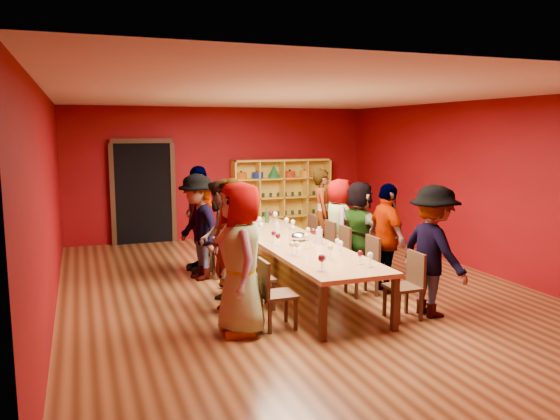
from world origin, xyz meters
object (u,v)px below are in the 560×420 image
at_px(shelving_unit, 281,194).
at_px(person_left_2, 220,238).
at_px(person_left_0, 241,259).
at_px(person_right_0, 433,251).
at_px(person_left_4, 199,219).
at_px(tasting_table, 294,245).
at_px(chair_person_left_3, 221,248).
at_px(person_right_4, 323,215).
at_px(person_right_1, 387,238).
at_px(person_right_3, 339,225).
at_px(chair_person_right_4, 307,236).
at_px(person_left_1, 229,246).
at_px(chair_person_right_2, 339,250).
at_px(chair_person_left_1, 253,274).
at_px(person_left_3, 198,227).
at_px(chair_person_left_4, 214,242).
at_px(chair_person_left_0, 272,290).
at_px(spittoon_bowl, 299,237).
at_px(chair_person_right_1, 366,262).
at_px(chair_person_right_0, 409,282).
at_px(chair_person_left_2, 238,262).
at_px(chair_person_right_3, 325,243).
at_px(person_right_2, 360,229).

xyz_separation_m(shelving_unit, person_left_2, (-2.57, -4.31, -0.10)).
xyz_separation_m(person_left_0, person_left_2, (0.14, 1.57, -0.05)).
bearing_deg(person_right_0, person_left_4, 29.53).
xyz_separation_m(tasting_table, chair_person_left_3, (-0.91, 1.05, -0.20)).
bearing_deg(person_right_4, person_left_0, 163.21).
xyz_separation_m(person_right_1, person_right_3, (-0.07, 1.49, -0.03)).
relative_size(person_left_2, chair_person_right_4, 1.98).
xyz_separation_m(person_left_1, chair_person_right_2, (2.15, 0.99, -0.42)).
bearing_deg(person_right_1, chair_person_left_3, 53.18).
height_order(chair_person_left_1, person_left_4, person_left_4).
height_order(person_left_4, person_right_4, person_left_4).
height_order(person_left_2, person_left_3, person_left_3).
distance_m(person_left_3, person_right_0, 3.86).
bearing_deg(person_left_1, person_right_1, 75.89).
height_order(chair_person_left_4, chair_person_right_2, same).
bearing_deg(tasting_table, person_left_3, 140.71).
xyz_separation_m(chair_person_left_0, spittoon_bowl, (1.02, 1.61, 0.32)).
bearing_deg(person_right_3, person_left_0, 149.09).
height_order(person_left_2, chair_person_left_3, person_left_2).
bearing_deg(person_right_1, person_left_0, 110.80).
bearing_deg(person_right_0, chair_person_left_4, 26.67).
xyz_separation_m(chair_person_right_4, person_right_4, (0.31, 0.00, 0.38)).
xyz_separation_m(chair_person_left_4, person_right_3, (2.09, -0.78, 0.32)).
bearing_deg(chair_person_right_1, shelving_unit, 84.45).
bearing_deg(chair_person_right_0, person_left_3, 127.37).
distance_m(person_right_1, chair_person_right_2, 1.05).
xyz_separation_m(chair_person_left_1, spittoon_bowl, (1.02, 0.80, 0.32)).
height_order(chair_person_left_0, person_right_3, person_right_3).
height_order(chair_person_left_3, person_right_1, person_right_1).
bearing_deg(chair_person_left_3, shelving_unit, 54.75).
bearing_deg(chair_person_left_3, chair_person_left_4, 90.00).
xyz_separation_m(chair_person_left_4, chair_person_right_0, (1.82, -3.40, 0.00)).
height_order(chair_person_left_4, person_right_4, person_right_4).
bearing_deg(person_left_0, chair_person_left_2, 168.41).
distance_m(chair_person_right_1, person_right_4, 2.32).
relative_size(person_left_1, chair_person_left_2, 2.07).
height_order(chair_person_left_2, person_right_0, person_right_0).
distance_m(chair_person_left_0, person_right_3, 3.18).
relative_size(person_left_0, chair_person_right_3, 2.10).
relative_size(chair_person_left_1, person_left_2, 0.50).
distance_m(person_left_1, chair_person_left_3, 1.88).
bearing_deg(spittoon_bowl, chair_person_right_3, 43.40).
relative_size(person_right_0, chair_person_right_1, 1.98).
xyz_separation_m(person_right_0, person_right_3, (-0.10, 2.63, -0.07)).
bearing_deg(person_right_0, person_left_1, 60.85).
relative_size(chair_person_left_0, person_left_1, 0.48).
height_order(chair_person_left_0, chair_person_right_0, same).
xyz_separation_m(chair_person_left_0, person_left_4, (-0.25, 3.14, 0.44)).
height_order(chair_person_left_1, person_right_2, person_right_2).
bearing_deg(chair_person_left_3, person_right_1, -38.82).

